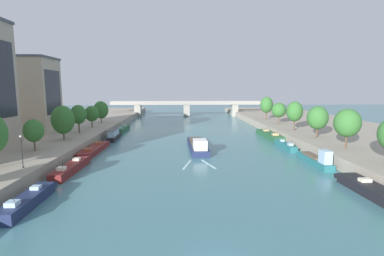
% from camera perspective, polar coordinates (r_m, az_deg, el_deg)
% --- Properties ---
extents(quay_left, '(36.00, 170.00, 2.13)m').
position_cam_1_polar(quay_left, '(82.74, -29.17, -1.22)').
color(quay_left, gray).
rests_on(quay_left, ground).
extents(quay_right, '(36.00, 170.00, 2.13)m').
position_cam_1_polar(quay_right, '(85.41, 27.90, -0.87)').
color(quay_right, gray).
rests_on(quay_right, ground).
extents(barge_midriver, '(4.04, 17.83, 3.00)m').
position_cam_1_polar(barge_midriver, '(60.32, 1.13, -3.46)').
color(barge_midriver, '#1E284C').
rests_on(barge_midriver, ground).
extents(wake_behind_barge, '(5.60, 5.99, 0.03)m').
position_cam_1_polar(wake_behind_barge, '(48.84, 1.17, -7.29)').
color(wake_behind_barge, silver).
rests_on(wake_behind_barge, ground).
extents(moored_boat_left_near, '(2.12, 10.39, 2.39)m').
position_cam_1_polar(moored_boat_left_near, '(36.88, -30.12, -12.49)').
color(moored_boat_left_near, '#1E284C').
rests_on(moored_boat_left_near, ground).
extents(moored_boat_left_lone, '(2.37, 12.12, 2.37)m').
position_cam_1_polar(moored_boat_left_lone, '(48.15, -23.12, -7.37)').
color(moored_boat_left_lone, maroon).
rests_on(moored_boat_left_lone, ground).
extents(moored_boat_left_upstream, '(2.93, 14.35, 2.21)m').
position_cam_1_polar(moored_boat_left_upstream, '(61.17, -19.08, -4.04)').
color(moored_boat_left_upstream, maroon).
rests_on(moored_boat_left_upstream, ground).
extents(moored_boat_left_end, '(2.34, 11.20, 2.62)m').
position_cam_1_polar(moored_boat_left_end, '(74.61, -15.45, -1.36)').
color(moored_boat_left_end, black).
rests_on(moored_boat_left_end, ground).
extents(moored_boat_left_far, '(2.55, 12.38, 2.35)m').
position_cam_1_polar(moored_boat_left_far, '(88.23, -13.85, -0.17)').
color(moored_boat_left_far, '#235633').
rests_on(moored_boat_left_far, ground).
extents(moored_boat_right_lone, '(3.04, 14.66, 2.38)m').
position_cam_1_polar(moored_boat_right_lone, '(40.32, 33.67, -11.06)').
color(moored_boat_right_lone, black).
rests_on(moored_boat_right_lone, ground).
extents(moored_boat_right_second, '(1.89, 11.18, 3.17)m').
position_cam_1_polar(moored_boat_right_second, '(52.76, 23.69, -5.80)').
color(moored_boat_right_second, '#23666B').
rests_on(moored_boat_right_second, ground).
extents(moored_boat_right_midway, '(1.72, 10.10, 2.29)m').
position_cam_1_polar(moored_boat_right_midway, '(64.51, 18.23, -3.34)').
color(moored_boat_right_midway, '#23666B').
rests_on(moored_boat_right_midway, ground).
extents(moored_boat_right_far, '(3.33, 14.99, 2.44)m').
position_cam_1_polar(moored_boat_right_far, '(77.01, 15.32, -1.37)').
color(moored_boat_right_far, '#235633').
rests_on(moored_boat_right_far, ground).
extents(tree_left_past_mid, '(3.31, 3.31, 5.51)m').
position_cam_1_polar(tree_left_past_mid, '(55.60, -29.29, -0.49)').
color(tree_left_past_mid, brown).
rests_on(tree_left_past_mid, quay_left).
extents(tree_left_midway, '(4.65, 4.65, 7.19)m').
position_cam_1_polar(tree_left_midway, '(65.10, -24.58, 1.51)').
color(tree_left_midway, brown).
rests_on(tree_left_midway, quay_left).
extents(tree_left_second, '(3.72, 3.72, 6.79)m').
position_cam_1_polar(tree_left_second, '(73.54, -21.92, 2.53)').
color(tree_left_second, brown).
rests_on(tree_left_second, quay_left).
extents(tree_left_distant, '(3.90, 3.90, 5.87)m').
position_cam_1_polar(tree_left_distant, '(83.24, -19.58, 2.72)').
color(tree_left_distant, brown).
rests_on(tree_left_distant, quay_left).
extents(tree_left_far, '(4.52, 4.52, 6.78)m').
position_cam_1_polar(tree_left_far, '(92.51, -17.88, 3.49)').
color(tree_left_far, brown).
rests_on(tree_left_far, quay_left).
extents(tree_right_distant, '(4.56, 4.56, 7.17)m').
position_cam_1_polar(tree_right_distant, '(57.38, 28.81, 0.90)').
color(tree_right_distant, brown).
rests_on(tree_right_distant, quay_right).
extents(tree_right_end_of_row, '(4.44, 4.44, 6.92)m').
position_cam_1_polar(tree_right_end_of_row, '(67.33, 23.97, 1.88)').
color(tree_right_end_of_row, brown).
rests_on(tree_right_end_of_row, quay_right).
extents(tree_right_nearest, '(4.07, 4.07, 7.43)m').
position_cam_1_polar(tree_right_nearest, '(76.63, 19.98, 3.14)').
color(tree_right_nearest, brown).
rests_on(tree_right_nearest, quay_right).
extents(tree_right_far, '(4.32, 4.32, 6.37)m').
position_cam_1_polar(tree_right_far, '(89.71, 17.09, 3.47)').
color(tree_right_far, brown).
rests_on(tree_right_far, quay_right).
extents(tree_right_midway, '(4.29, 4.29, 7.81)m').
position_cam_1_polar(tree_right_midway, '(100.99, 14.79, 4.53)').
color(tree_right_midway, brown).
rests_on(tree_right_midway, quay_right).
extents(lamppost_left_bank, '(0.28, 0.28, 4.51)m').
position_cam_1_polar(lamppost_left_bank, '(44.75, -31.09, -3.85)').
color(lamppost_left_bank, black).
rests_on(lamppost_left_bank, quay_left).
extents(building_left_far_end, '(15.43, 10.38, 18.24)m').
position_cam_1_polar(building_left_far_end, '(80.76, -31.00, 5.74)').
color(building_left_far_end, '#B2A38E').
rests_on(building_left_far_end, quay_left).
extents(bridge_far, '(68.35, 4.40, 6.95)m').
position_cam_1_polar(bridge_far, '(129.85, -1.10, 4.35)').
color(bridge_far, gray).
rests_on(bridge_far, ground).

